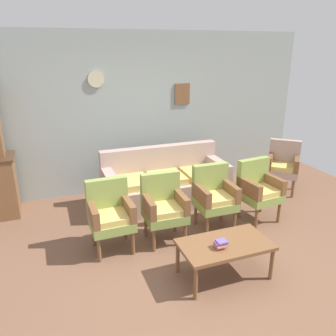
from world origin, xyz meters
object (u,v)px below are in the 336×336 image
object	(u,v)px
coffee_table	(225,246)
book_stack_on_table	(221,244)
armchair_near_cabinet	(259,188)
armchair_near_couch_end	(164,205)
floral_couch	(165,184)
wingback_chair_by_fireplace	(283,164)
armchair_by_doorway	(214,195)
armchair_row_middle	(110,213)

from	to	relation	value
coffee_table	book_stack_on_table	xyz separation A→B (m)	(-0.09, -0.06, 0.09)
armchair_near_cabinet	coffee_table	distance (m)	1.53
armchair_near_couch_end	armchair_near_cabinet	xyz separation A→B (m)	(1.50, 0.06, 0.00)
floral_couch	wingback_chair_by_fireplace	bearing A→B (deg)	-6.94
armchair_by_doorway	armchair_near_cabinet	world-z (taller)	same
coffee_table	armchair_near_cabinet	bearing A→B (deg)	42.05
armchair_row_middle	wingback_chair_by_fireplace	distance (m)	3.29
coffee_table	book_stack_on_table	bearing A→B (deg)	-145.89
coffee_table	wingback_chair_by_fireplace	bearing A→B (deg)	39.37
floral_couch	wingback_chair_by_fireplace	world-z (taller)	same
armchair_by_doorway	book_stack_on_table	world-z (taller)	armchair_by_doorway
floral_couch	armchair_by_doorway	size ratio (longest dim) A/B	2.21
armchair_by_doorway	armchair_near_couch_end	bearing A→B (deg)	-174.82
armchair_by_doorway	coffee_table	bearing A→B (deg)	-111.57
floral_couch	coffee_table	world-z (taller)	floral_couch
armchair_row_middle	coffee_table	size ratio (longest dim) A/B	0.90
armchair_near_couch_end	coffee_table	distance (m)	1.04
wingback_chair_by_fireplace	coffee_table	size ratio (longest dim) A/B	0.90
wingback_chair_by_fireplace	book_stack_on_table	world-z (taller)	wingback_chair_by_fireplace
book_stack_on_table	armchair_near_couch_end	bearing A→B (deg)	105.00
book_stack_on_table	armchair_row_middle	bearing A→B (deg)	132.47
armchair_by_doorway	coffee_table	size ratio (longest dim) A/B	0.90
armchair_row_middle	armchair_near_cabinet	distance (m)	2.19
wingback_chair_by_fireplace	book_stack_on_table	xyz separation A→B (m)	(-2.24, -1.82, -0.04)
armchair_near_couch_end	wingback_chair_by_fireplace	xyz separation A→B (m)	(2.51, 0.80, 0.00)
armchair_by_doorway	book_stack_on_table	distance (m)	1.20
armchair_near_cabinet	book_stack_on_table	xyz separation A→B (m)	(-1.22, -1.08, -0.04)
armchair_row_middle	armchair_near_couch_end	size ratio (longest dim) A/B	1.00
armchair_by_doorway	armchair_near_cabinet	size ratio (longest dim) A/B	1.00
wingback_chair_by_fireplace	armchair_row_middle	bearing A→B (deg)	-166.54
floral_couch	wingback_chair_by_fireplace	distance (m)	2.13
armchair_row_middle	armchair_by_doorway	bearing A→B (deg)	1.47
armchair_by_doorway	wingback_chair_by_fireplace	distance (m)	1.89
armchair_near_couch_end	wingback_chair_by_fireplace	world-z (taller)	same
armchair_near_cabinet	wingback_chair_by_fireplace	xyz separation A→B (m)	(1.02, 0.74, 0.00)
wingback_chair_by_fireplace	armchair_by_doorway	bearing A→B (deg)	-157.24
wingback_chair_by_fireplace	coffee_table	world-z (taller)	wingback_chair_by_fireplace
armchair_row_middle	wingback_chair_by_fireplace	bearing A→B (deg)	13.46
armchair_near_couch_end	floral_couch	bearing A→B (deg)	68.97
armchair_near_cabinet	book_stack_on_table	world-z (taller)	armchair_near_cabinet
armchair_near_couch_end	book_stack_on_table	size ratio (longest dim) A/B	6.79
armchair_near_couch_end	armchair_near_cabinet	world-z (taller)	same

